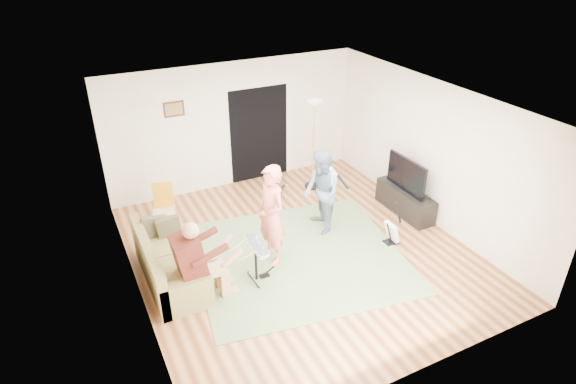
% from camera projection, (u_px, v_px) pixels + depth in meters
% --- Properties ---
extents(floor, '(6.00, 6.00, 0.00)m').
position_uv_depth(floor, '(300.00, 251.00, 8.49)').
color(floor, brown).
rests_on(floor, ground).
extents(walls, '(5.50, 6.00, 2.70)m').
position_uv_depth(walls, '(301.00, 183.00, 7.85)').
color(walls, white).
rests_on(walls, floor).
extents(ceiling, '(6.00, 6.00, 0.00)m').
position_uv_depth(ceiling, '(302.00, 104.00, 7.21)').
color(ceiling, white).
rests_on(ceiling, walls).
extents(window_blinds, '(0.00, 2.05, 2.05)m').
position_uv_depth(window_blinds, '(124.00, 205.00, 6.83)').
color(window_blinds, '#96622E').
rests_on(window_blinds, walls).
extents(doorway, '(2.10, 0.00, 2.10)m').
position_uv_depth(doorway, '(259.00, 134.00, 10.56)').
color(doorway, black).
rests_on(doorway, walls).
extents(picture_frame, '(0.42, 0.03, 0.32)m').
position_uv_depth(picture_frame, '(174.00, 109.00, 9.44)').
color(picture_frame, '#3F2314').
rests_on(picture_frame, walls).
extents(area_rug, '(3.92, 3.70, 0.02)m').
position_uv_depth(area_rug, '(299.00, 257.00, 8.34)').
color(area_rug, '#66824F').
rests_on(area_rug, floor).
extents(sofa, '(0.80, 1.95, 0.79)m').
position_uv_depth(sofa, '(166.00, 266.00, 7.68)').
color(sofa, olive).
rests_on(sofa, floor).
extents(drummer, '(0.88, 0.49, 1.35)m').
position_uv_depth(drummer, '(202.00, 268.00, 7.21)').
color(drummer, '#5B2119').
rests_on(drummer, sofa).
extents(drum_kit, '(0.38, 0.68, 0.70)m').
position_uv_depth(drum_kit, '(256.00, 264.00, 7.66)').
color(drum_kit, black).
rests_on(drum_kit, floor).
extents(singer, '(0.49, 0.69, 1.76)m').
position_uv_depth(singer, '(271.00, 215.00, 7.87)').
color(singer, '#F8766B').
rests_on(singer, floor).
extents(microphone, '(0.06, 0.06, 0.24)m').
position_uv_depth(microphone, '(282.00, 190.00, 7.74)').
color(microphone, black).
rests_on(microphone, singer).
extents(guitarist, '(0.73, 0.87, 1.60)m').
position_uv_depth(guitarist, '(321.00, 193.00, 8.72)').
color(guitarist, slate).
rests_on(guitarist, floor).
extents(guitar_held, '(0.26, 0.61, 0.26)m').
position_uv_depth(guitar_held, '(331.00, 176.00, 8.67)').
color(guitar_held, white).
rests_on(guitar_held, guitarist).
extents(guitar_spare, '(0.31, 0.28, 0.86)m').
position_uv_depth(guitar_spare, '(392.00, 231.00, 8.60)').
color(guitar_spare, black).
rests_on(guitar_spare, floor).
extents(torchiere_lamp, '(0.35, 0.35, 1.97)m').
position_uv_depth(torchiere_lamp, '(314.00, 129.00, 10.01)').
color(torchiere_lamp, black).
rests_on(torchiere_lamp, floor).
extents(dining_chair, '(0.49, 0.51, 0.91)m').
position_uv_depth(dining_chair, '(164.00, 214.00, 8.97)').
color(dining_chair, beige).
rests_on(dining_chair, floor).
extents(tv_cabinet, '(0.40, 1.40, 0.50)m').
position_uv_depth(tv_cabinet, '(405.00, 201.00, 9.57)').
color(tv_cabinet, black).
rests_on(tv_cabinet, floor).
extents(television, '(0.06, 1.05, 0.65)m').
position_uv_depth(television, '(406.00, 174.00, 9.26)').
color(television, black).
rests_on(television, tv_cabinet).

